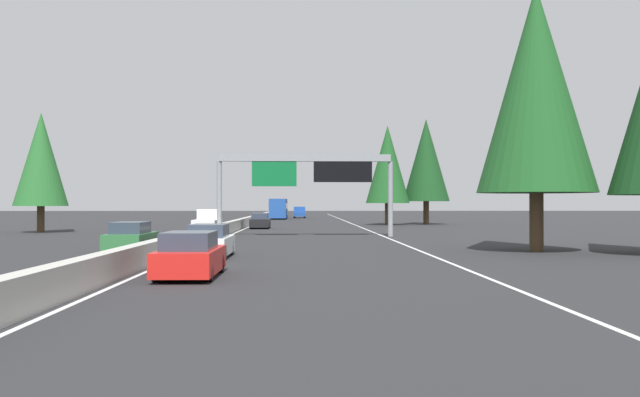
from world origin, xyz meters
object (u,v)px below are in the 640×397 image
(sign_gantry_overhead, at_px, (308,171))
(minivan_distant_a, at_px, (282,211))
(sedan_distant_b, at_px, (260,221))
(oncoming_far, at_px, (208,220))
(sedan_mid_right, at_px, (209,242))
(sedan_near_right, at_px, (190,256))
(bus_far_center, at_px, (279,208))
(oncoming_near, at_px, (131,238))
(conifer_right_mid, at_px, (388,165))
(conifer_left_near, at_px, (41,159))
(conifer_right_far, at_px, (426,160))
(conifer_right_near, at_px, (536,89))
(pickup_near_center, at_px, (300,212))

(sign_gantry_overhead, height_order, minivan_distant_a, sign_gantry_overhead)
(sedan_distant_b, bearing_deg, oncoming_far, 130.16)
(sedan_mid_right, bearing_deg, oncoming_far, 7.97)
(sedan_near_right, bearing_deg, sedan_distant_b, 0.52)
(sedan_mid_right, xyz_separation_m, bus_far_center, (75.84, -0.43, 1.03))
(bus_far_center, xyz_separation_m, oncoming_far, (-44.56, 4.81, -0.80))
(minivan_distant_a, xyz_separation_m, oncoming_near, (-92.75, 4.79, -0.27))
(conifer_right_mid, bearing_deg, sedan_mid_right, 163.29)
(sign_gantry_overhead, xyz_separation_m, sedan_mid_right, (-18.90, 4.48, -4.02))
(sedan_mid_right, relative_size, bus_far_center, 0.38)
(sign_gantry_overhead, bearing_deg, bus_far_center, 4.06)
(conifer_left_near, bearing_deg, conifer_right_mid, -59.02)
(sign_gantry_overhead, xyz_separation_m, conifer_right_far, (28.48, -13.79, 2.63))
(conifer_right_near, bearing_deg, minivan_distant_a, 9.29)
(minivan_distant_a, relative_size, conifer_right_near, 0.38)
(sign_gantry_overhead, xyz_separation_m, conifer_right_mid, (26.31, -9.10, 2.01))
(sedan_mid_right, distance_m, minivan_distant_a, 96.62)
(pickup_near_center, distance_m, conifer_right_mid, 40.61)
(oncoming_far, bearing_deg, conifer_right_near, 35.64)
(minivan_distant_a, relative_size, oncoming_far, 0.89)
(oncoming_near, relative_size, conifer_right_mid, 0.40)
(conifer_left_near, bearing_deg, conifer_right_far, -59.79)
(oncoming_near, bearing_deg, sedan_distant_b, 171.86)
(sign_gantry_overhead, xyz_separation_m, oncoming_near, (-15.03, 8.86, -4.02))
(sign_gantry_overhead, xyz_separation_m, conifer_left_near, (7.68, 21.92, 1.30))
(conifer_right_near, distance_m, conifer_left_near, 40.52)
(minivan_distant_a, relative_size, pickup_near_center, 0.89)
(oncoming_near, bearing_deg, minivan_distant_a, 177.04)
(oncoming_far, relative_size, conifer_right_far, 0.46)
(bus_far_center, relative_size, conifer_right_mid, 1.04)
(sedan_distant_b, xyz_separation_m, pickup_near_center, (49.11, -3.58, 0.23))
(sedan_distant_b, bearing_deg, sedan_mid_right, 179.87)
(sedan_mid_right, bearing_deg, oncoming_near, 48.55)
(minivan_distant_a, distance_m, oncoming_far, 65.51)
(conifer_right_near, xyz_separation_m, conifer_right_far, (44.06, -2.60, -0.71))
(minivan_distant_a, height_order, oncoming_near, minivan_distant_a)
(oncoming_far, height_order, conifer_right_far, conifer_right_far)
(sign_gantry_overhead, height_order, conifer_right_mid, conifer_right_mid)
(minivan_distant_a, bearing_deg, oncoming_near, 177.04)
(sedan_distant_b, height_order, conifer_left_near, conifer_left_near)
(pickup_near_center, distance_m, oncoming_near, 80.69)
(sedan_mid_right, relative_size, conifer_right_near, 0.33)
(sedan_distant_b, height_order, oncoming_near, same)
(bus_far_center, xyz_separation_m, conifer_left_near, (-49.26, 17.88, 4.29))
(bus_far_center, distance_m, oncoming_far, 44.82)
(bus_far_center, bearing_deg, oncoming_near, 176.18)
(sedan_distant_b, distance_m, pickup_near_center, 49.24)
(bus_far_center, height_order, oncoming_near, bus_far_center)
(sign_gantry_overhead, height_order, sedan_mid_right, sign_gantry_overhead)
(sedan_near_right, xyz_separation_m, minivan_distant_a, (104.62, 0.06, 0.27))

